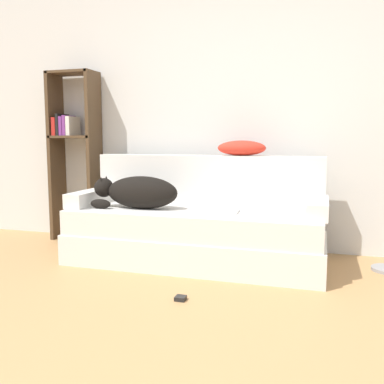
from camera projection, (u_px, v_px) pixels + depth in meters
ground_plane at (113, 378)px, 1.78m from camera, size 20.00×20.00×0.00m
wall_back at (232, 99)px, 3.86m from camera, size 6.98×0.06×2.70m
couch at (195, 236)px, 3.44m from camera, size 2.02×0.81×0.44m
couch_backrest at (207, 179)px, 3.71m from camera, size 1.98×0.15×0.42m
couch_arm_left at (91, 197)px, 3.68m from camera, size 0.15×0.62×0.12m
couch_arm_right at (318, 207)px, 3.13m from camera, size 0.15×0.62×0.12m
dog at (137, 192)px, 3.44m from camera, size 0.72×0.25×0.26m
laptop at (215, 211)px, 3.29m from camera, size 0.36×0.21×0.02m
throw_pillow at (242, 148)px, 3.60m from camera, size 0.41×0.21×0.13m
bookshelf at (74, 146)px, 4.19m from camera, size 0.46×0.26×1.64m
power_adapter at (181, 298)px, 2.65m from camera, size 0.07×0.07×0.03m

